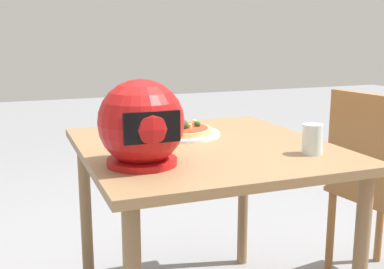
{
  "coord_description": "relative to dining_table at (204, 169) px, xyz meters",
  "views": [
    {
      "loc": [
        0.66,
        1.59,
        1.14
      ],
      "look_at": [
        0.01,
        -0.09,
        0.76
      ],
      "focal_mm": 44.9,
      "sensor_mm": 36.0,
      "label": 1
    }
  ],
  "objects": [
    {
      "name": "pizza",
      "position": [
        0.03,
        -0.18,
        0.12
      ],
      "size": [
        0.25,
        0.25,
        0.06
      ],
      "color": "tan",
      "rests_on": "pizza_plate"
    },
    {
      "name": "chair_side",
      "position": [
        -0.8,
        0.01,
        -0.14
      ],
      "size": [
        0.45,
        0.45,
        0.9
      ],
      "color": "#996638",
      "rests_on": "ground"
    },
    {
      "name": "pizza_plate",
      "position": [
        0.03,
        -0.18,
        0.1
      ],
      "size": [
        0.32,
        0.32,
        0.01
      ],
      "primitive_type": "cylinder",
      "color": "white",
      "rests_on": "dining_table"
    },
    {
      "name": "drinking_glass",
      "position": [
        -0.29,
        0.26,
        0.15
      ],
      "size": [
        0.07,
        0.07,
        0.1
      ],
      "primitive_type": "cylinder",
      "color": "silver",
      "rests_on": "dining_table"
    },
    {
      "name": "dining_table",
      "position": [
        0.0,
        0.0,
        0.0
      ],
      "size": [
        0.89,
        0.97,
        0.74
      ],
      "color": "olive",
      "rests_on": "ground"
    },
    {
      "name": "motorcycle_helmet",
      "position": [
        0.29,
        0.19,
        0.22
      ],
      "size": [
        0.27,
        0.27,
        0.27
      ],
      "color": "#B21414",
      "rests_on": "dining_table"
    }
  ]
}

